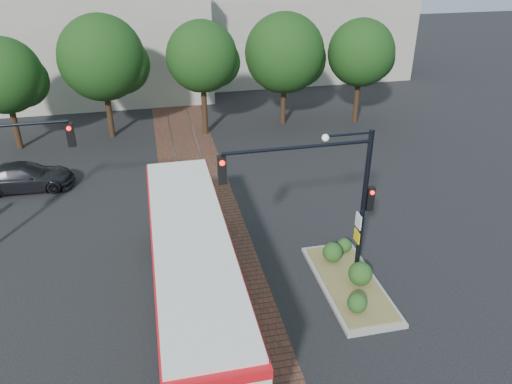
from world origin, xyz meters
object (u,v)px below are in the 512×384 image
Objects in this scene: traffic_island at (349,277)px; signal_pole_main at (332,189)px; parked_car at (24,177)px; city_bus at (193,268)px.

traffic_island is 0.87× the size of signal_pole_main.
signal_pole_main reaches higher than parked_car.
traffic_island is at bearing -128.45° from parked_car.
traffic_island is at bearing -5.36° from signal_pole_main.
traffic_island is 17.39m from parked_car.
signal_pole_main is (4.91, 0.23, 2.37)m from city_bus.
parked_car is at bearing 140.68° from traffic_island.
city_bus is 5.46m from signal_pole_main.
signal_pole_main reaches higher than traffic_island.
city_bus reaches higher than parked_car.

